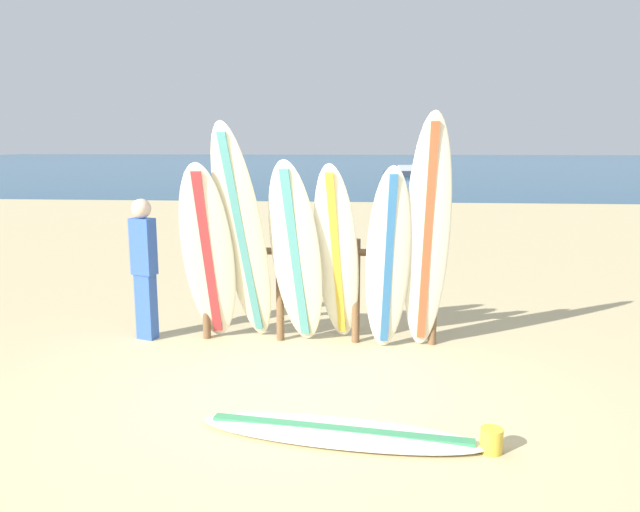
% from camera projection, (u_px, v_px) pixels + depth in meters
% --- Properties ---
extents(ground_plane, '(120.00, 120.00, 0.00)m').
position_uv_depth(ground_plane, '(287.00, 396.00, 5.56)').
color(ground_plane, '#CCB784').
extents(ocean_water, '(120.00, 80.00, 0.01)m').
position_uv_depth(ocean_water, '(364.00, 164.00, 62.37)').
color(ocean_water, navy).
rests_on(ocean_water, ground).
extents(surfboard_rack, '(2.70, 0.09, 1.20)m').
position_uv_depth(surfboard_rack, '(318.00, 279.00, 6.95)').
color(surfboard_rack, brown).
rests_on(surfboard_rack, ground).
extents(surfboard_leaning_far_left, '(0.59, 0.94, 2.08)m').
position_uv_depth(surfboard_leaning_far_left, '(208.00, 256.00, 6.68)').
color(surfboard_leaning_far_left, silver).
rests_on(surfboard_leaning_far_left, ground).
extents(surfboard_leaning_left, '(0.67, 1.19, 2.48)m').
position_uv_depth(surfboard_leaning_left, '(243.00, 239.00, 6.58)').
color(surfboard_leaning_left, beige).
rests_on(surfboard_leaning_left, ground).
extents(surfboard_leaning_center_left, '(0.70, 0.92, 2.10)m').
position_uv_depth(surfboard_leaning_center_left, '(296.00, 256.00, 6.60)').
color(surfboard_leaning_center_left, beige).
rests_on(surfboard_leaning_center_left, ground).
extents(surfboard_leaning_center, '(0.58, 1.06, 2.07)m').
position_uv_depth(surfboard_leaning_center, '(337.00, 257.00, 6.62)').
color(surfboard_leaning_center, white).
rests_on(surfboard_leaning_center, ground).
extents(surfboard_leaning_center_right, '(0.54, 0.57, 2.04)m').
position_uv_depth(surfboard_leaning_center_right, '(388.00, 261.00, 6.51)').
color(surfboard_leaning_center_right, silver).
rests_on(surfboard_leaning_center_right, ground).
extents(surfboard_leaning_right, '(0.51, 0.69, 2.57)m').
position_uv_depth(surfboard_leaning_right, '(427.00, 236.00, 6.44)').
color(surfboard_leaning_right, silver).
rests_on(surfboard_leaning_right, ground).
extents(surfboard_lying_on_sand, '(2.29, 0.83, 0.08)m').
position_uv_depth(surfboard_lying_on_sand, '(339.00, 432.00, 4.79)').
color(surfboard_lying_on_sand, white).
rests_on(surfboard_lying_on_sand, ground).
extents(beachgoer_standing, '(0.30, 0.24, 1.63)m').
position_uv_depth(beachgoer_standing, '(144.00, 263.00, 7.02)').
color(beachgoer_standing, '#3359B2').
rests_on(beachgoer_standing, ground).
extents(small_boat_offshore, '(2.91, 1.30, 0.71)m').
position_uv_depth(small_boat_offshore, '(406.00, 172.00, 40.09)').
color(small_boat_offshore, '#333842').
rests_on(small_boat_offshore, ocean_water).
extents(sand_bucket, '(0.17, 0.17, 0.18)m').
position_uv_depth(sand_bucket, '(491.00, 440.00, 4.54)').
color(sand_bucket, gold).
rests_on(sand_bucket, ground).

